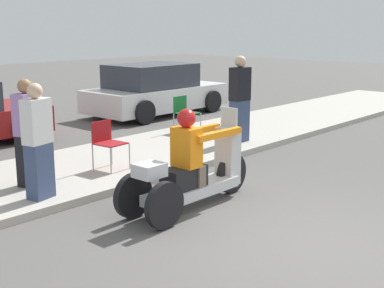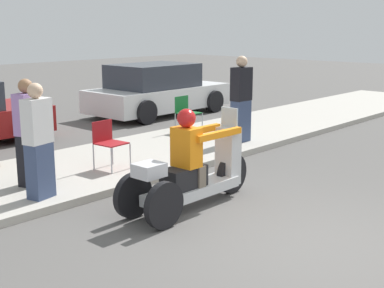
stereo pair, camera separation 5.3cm
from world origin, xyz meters
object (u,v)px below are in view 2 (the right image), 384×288
Objects in this scene: spectator_far_back at (38,144)px; folding_chair_curbside at (107,140)px; motorcycle_trike at (192,172)px; spectator_mid_group at (29,135)px; folding_chair_set_back at (186,110)px; spectator_with_child at (241,101)px; parked_car_lot_far at (157,91)px.

spectator_far_back reaches higher than folding_chair_curbside.
motorcycle_trike is 1.44× the size of spectator_mid_group.
spectator_far_back is 2.01× the size of folding_chair_curbside.
spectator_with_child is at bearing -89.12° from folding_chair_set_back.
spectator_with_child is at bearing -111.69° from parked_car_lot_far.
spectator_with_child is at bearing 2.48° from spectator_far_back.
spectator_mid_group is 0.39× the size of parked_car_lot_far.
parked_car_lot_far is at bearing 31.21° from spectator_mid_group.
folding_chair_set_back is at bearing 20.57° from folding_chair_curbside.
spectator_with_child is 4.69m from parked_car_lot_far.
parked_car_lot_far is at bearing 57.68° from folding_chair_set_back.
folding_chair_set_back is (4.92, 1.79, -0.29)m from spectator_far_back.
parked_car_lot_far reaches higher than folding_chair_curbside.
motorcycle_trike is 2.60m from spectator_mid_group.
folding_chair_curbside is at bearing 83.10° from motorcycle_trike.
parked_car_lot_far is (1.75, 2.77, 0.07)m from folding_chair_set_back.
folding_chair_set_back is at bearing 13.54° from spectator_mid_group.
parked_car_lot_far is (5.27, 6.19, 0.18)m from motorcycle_trike.
spectator_mid_group is (-1.16, 2.30, 0.40)m from motorcycle_trike.
spectator_far_back is at bearing -177.52° from spectator_with_child.
spectator_with_child is 2.20× the size of folding_chair_set_back.
spectator_far_back is 8.09m from parked_car_lot_far.
spectator_mid_group reaches higher than parked_car_lot_far.
folding_chair_set_back is 1.00× the size of folding_chair_curbside.
motorcycle_trike is 8.14m from parked_car_lot_far.
folding_chair_set_back is at bearing 19.96° from spectator_far_back.
motorcycle_trike is at bearing -49.36° from spectator_far_back.
folding_chair_curbside is (1.43, -0.09, -0.29)m from spectator_mid_group.
spectator_with_child is at bearing -5.41° from spectator_mid_group.
spectator_mid_group is 2.00× the size of folding_chair_curbside.
parked_car_lot_far is at bearing 34.33° from spectator_far_back.
spectator_far_back is 1.00× the size of spectator_mid_group.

